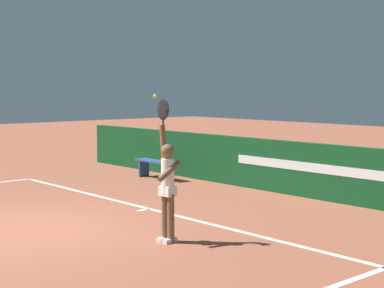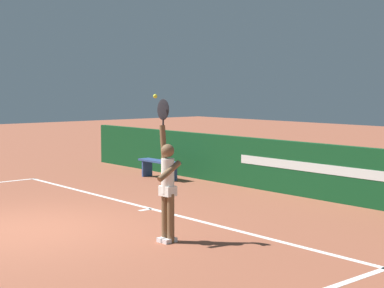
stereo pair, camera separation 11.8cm
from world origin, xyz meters
The scene contains 6 objects.
ground_plane centered at (0.00, 0.00, 0.00)m, with size 60.00×60.00×0.00m, color #9A523A.
court_lines centered at (0.00, 0.12, 0.00)m, with size 10.87×5.41×0.00m.
back_wall centered at (0.00, 6.24, 0.62)m, with size 14.77×0.18×1.24m.
tennis_player centered at (2.31, 1.37, 0.94)m, with size 0.43×0.46×2.30m.
tennis_ball centered at (2.19, 1.22, 2.33)m, with size 0.07×0.07×0.07m.
courtside_bench_near centered at (-3.20, 5.39, 0.38)m, with size 1.47×0.36×0.50m.
Camera 2 is at (9.82, -4.50, 2.46)m, focal length 56.72 mm.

